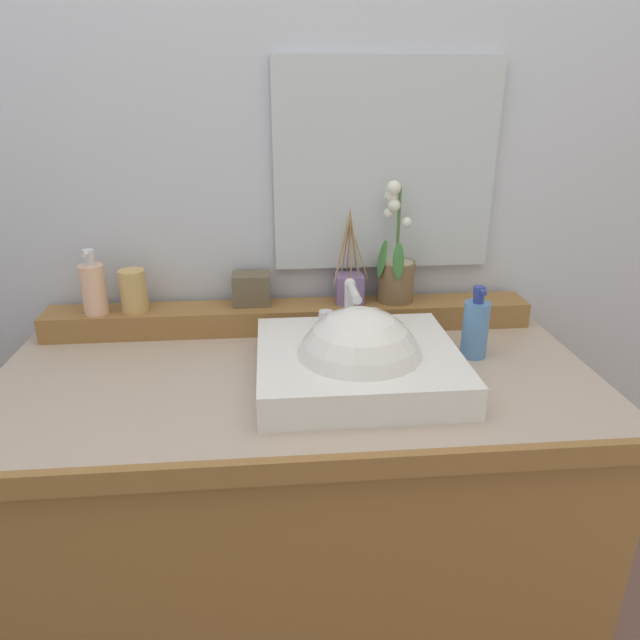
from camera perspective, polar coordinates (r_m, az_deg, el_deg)
The scene contains 11 objects.
wall_back at distance 1.57m, azimuth -3.48°, elevation 16.25°, with size 3.23×0.20×2.54m, color silver.
vanity_cabinet at distance 1.50m, azimuth -2.13°, elevation -19.67°, with size 1.31×0.66×0.85m.
back_ledge at distance 1.49m, azimuth -2.92°, elevation 0.35°, with size 1.24×0.11×0.06m, color olive.
sink_basin at distance 1.22m, azimuth 3.83°, elevation -4.77°, with size 0.42×0.39×0.29m.
potted_plant at distance 1.50m, azimuth 7.48°, elevation 4.96°, with size 0.11×0.11×0.31m.
soap_dispenser at distance 1.50m, azimuth -21.55°, elevation 3.01°, with size 0.06×0.06×0.16m.
tumbler_cup at distance 1.49m, azimuth -18.02°, elevation 2.76°, with size 0.06×0.06×0.11m, color tan.
reed_diffuser at distance 1.49m, azimuth 2.89°, elevation 3.31°, with size 0.10×0.10×0.24m.
trinket_box at distance 1.49m, azimuth -6.83°, elevation 3.11°, with size 0.09×0.07×0.08m, color brown.
lotion_bottle at distance 1.36m, azimuth 15.16°, elevation -0.73°, with size 0.06×0.06×0.17m.
mirror at distance 1.49m, azimuth 6.50°, elevation 14.82°, with size 0.56×0.02×0.51m, color silver.
Camera 1 is at (-0.05, -1.13, 1.42)m, focal length 32.27 mm.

